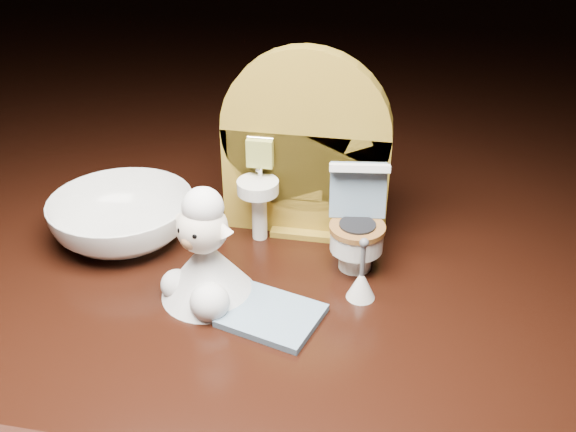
# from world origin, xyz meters

# --- Properties ---
(backdrop_panel) EXTENTS (0.13, 0.05, 0.15)m
(backdrop_panel) POSITION_xyz_m (-0.00, 0.06, 0.07)
(backdrop_panel) COLOR olive
(backdrop_panel) RESTS_ON ground
(toy_toilet) EXTENTS (0.04, 0.05, 0.08)m
(toy_toilet) POSITION_xyz_m (0.04, 0.03, 0.03)
(toy_toilet) COLOR white
(toy_toilet) RESTS_ON ground
(bath_mat) EXTENTS (0.07, 0.07, 0.00)m
(bath_mat) POSITION_xyz_m (-0.00, -0.05, 0.00)
(bath_mat) COLOR slate
(bath_mat) RESTS_ON ground
(toilet_brush) EXTENTS (0.02, 0.02, 0.05)m
(toilet_brush) POSITION_xyz_m (0.05, -0.02, 0.01)
(toilet_brush) COLOR white
(toilet_brush) RESTS_ON ground
(plush_lamb) EXTENTS (0.07, 0.07, 0.09)m
(plush_lamb) POSITION_xyz_m (-0.05, -0.03, 0.03)
(plush_lamb) COLOR silver
(plush_lamb) RESTS_ON ground
(ceramic_bowl) EXTENTS (0.14, 0.14, 0.04)m
(ceramic_bowl) POSITION_xyz_m (-0.14, 0.03, 0.02)
(ceramic_bowl) COLOR white
(ceramic_bowl) RESTS_ON ground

